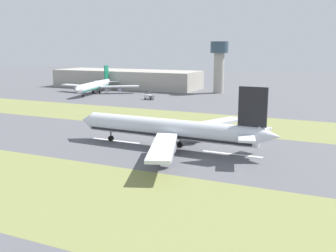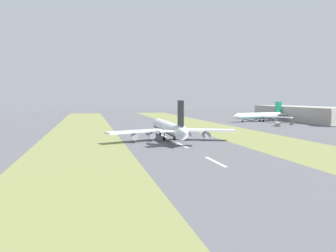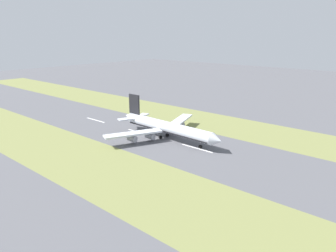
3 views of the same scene
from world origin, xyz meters
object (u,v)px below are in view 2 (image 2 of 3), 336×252
object	(u,v)px
service_truck	(277,124)
apron_car	(292,123)
airplane_main_jet	(169,128)
terminal_building	(302,114)
airplane_parked_apron	(261,116)

from	to	relation	value
service_truck	apron_car	world-z (taller)	service_truck
airplane_main_jet	service_truck	size ratio (longest dim) A/B	10.62
terminal_building	apron_car	size ratio (longest dim) A/B	23.82
terminal_building	apron_car	bearing A→B (deg)	-133.82
terminal_building	service_truck	world-z (taller)	terminal_building
service_truck	apron_car	distance (m)	22.16
airplane_main_jet	terminal_building	xyz separation A→B (m)	(155.16, 108.42, 0.64)
terminal_building	service_truck	size ratio (longest dim) A/B	17.91
airplane_parked_apron	apron_car	bearing A→B (deg)	-78.88
airplane_main_jet	service_truck	bearing A→B (deg)	31.18
terminal_building	service_truck	xyz separation A→B (m)	(-55.72, -48.25, -5.00)
terminal_building	airplane_parked_apron	bearing A→B (deg)	-178.07
airplane_parked_apron	service_truck	world-z (taller)	airplane_parked_apron
terminal_building	airplane_parked_apron	size ratio (longest dim) A/B	1.92
airplane_main_jet	apron_car	xyz separation A→B (m)	(118.94, 70.67, -5.02)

